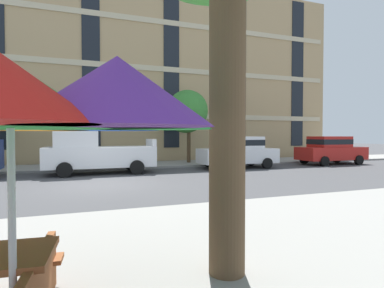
{
  "coord_description": "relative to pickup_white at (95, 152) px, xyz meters",
  "views": [
    {
      "loc": [
        -0.77,
        -11.82,
        1.85
      ],
      "look_at": [
        4.72,
        3.2,
        1.4
      ],
      "focal_mm": 29.02,
      "sensor_mm": 36.0,
      "label": 1
    }
  ],
  "objects": [
    {
      "name": "sidewalk_far",
      "position": [
        0.03,
        3.1,
        -0.97
      ],
      "size": [
        56.0,
        3.6,
        0.12
      ],
      "primitive_type": "cube",
      "color": "gray",
      "rests_on": "ground"
    },
    {
      "name": "patio_umbrella",
      "position": [
        -1.25,
        -12.7,
        1.11
      ],
      "size": [
        3.39,
        3.39,
        2.44
      ],
      "color": "silver",
      "rests_on": "ground"
    },
    {
      "name": "sedan_white",
      "position": [
        7.72,
        -0.0,
        -0.08
      ],
      "size": [
        4.4,
        1.98,
        1.78
      ],
      "color": "silver",
      "rests_on": "ground"
    },
    {
      "name": "sedan_red",
      "position": [
        14.35,
        -0.0,
        -0.08
      ],
      "size": [
        4.4,
        1.98,
        1.78
      ],
      "color": "#B21E19",
      "rests_on": "ground"
    },
    {
      "name": "street_tree_middle",
      "position": [
        5.71,
        3.1,
        2.31
      ],
      "size": [
        2.62,
        2.92,
        4.7
      ],
      "color": "#4C3823",
      "rests_on": "ground"
    },
    {
      "name": "pickup_white",
      "position": [
        0.0,
        0.0,
        0.0
      ],
      "size": [
        5.1,
        2.12,
        2.2
      ],
      "color": "silver",
      "rests_on": "ground"
    },
    {
      "name": "apartment_building",
      "position": [
        0.03,
        11.29,
        5.37
      ],
      "size": [
        37.18,
        12.08,
        12.8
      ],
      "color": "tan",
      "rests_on": "ground"
    },
    {
      "name": "ground_plane",
      "position": [
        0.03,
        -3.7,
        -1.03
      ],
      "size": [
        120.0,
        120.0,
        0.0
      ],
      "primitive_type": "plane",
      "color": "#424244"
    }
  ]
}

